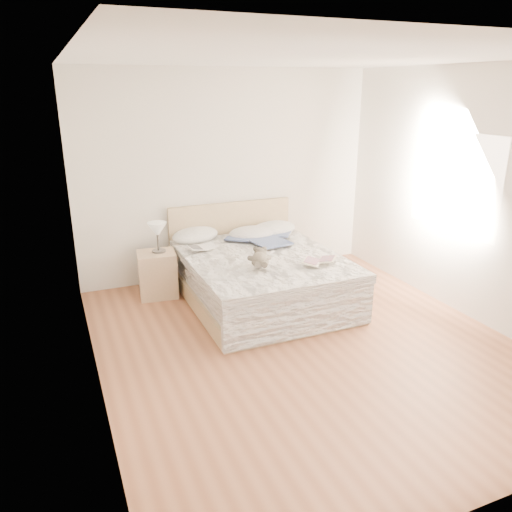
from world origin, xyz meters
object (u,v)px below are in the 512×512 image
object	(u,v)px
bed	(260,276)
nightstand	(158,274)
table_lamp	(158,231)
childrens_book	(319,261)
teddy_bear	(260,264)
photo_book	(202,248)

from	to	relation	value
bed	nightstand	bearing A→B (deg)	151.23
table_lamp	childrens_book	bearing A→B (deg)	-38.63
bed	nightstand	size ratio (longest dim) A/B	3.83
table_lamp	teddy_bear	distance (m)	1.41
bed	teddy_bear	size ratio (longest dim) A/B	6.79
bed	photo_book	size ratio (longest dim) A/B	6.44
nightstand	table_lamp	size ratio (longest dim) A/B	1.53
nightstand	photo_book	distance (m)	0.66
teddy_bear	table_lamp	bearing A→B (deg)	146.05
photo_book	childrens_book	xyz separation A→B (m)	(1.06, -0.97, 0.00)
table_lamp	bed	bearing A→B (deg)	-30.34
nightstand	childrens_book	world-z (taller)	childrens_book
photo_book	teddy_bear	distance (m)	0.94
bed	childrens_book	world-z (taller)	bed
childrens_book	bed	bearing A→B (deg)	169.49
nightstand	childrens_book	distance (m)	2.01
table_lamp	childrens_book	distance (m)	1.97
bed	table_lamp	bearing A→B (deg)	149.66
bed	table_lamp	distance (m)	1.34
photo_book	teddy_bear	world-z (taller)	teddy_bear
bed	teddy_bear	distance (m)	0.63
teddy_bear	nightstand	bearing A→B (deg)	147.71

